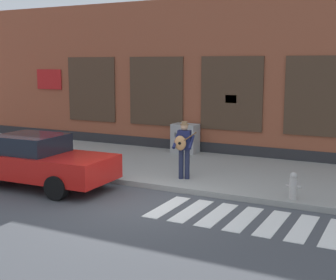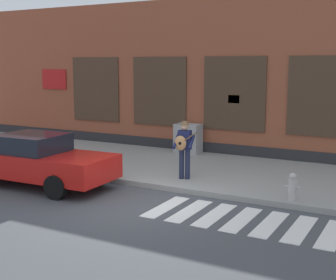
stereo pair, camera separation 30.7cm
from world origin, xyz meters
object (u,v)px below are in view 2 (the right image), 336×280
utility_box (188,138)px  fire_hydrant (293,187)px  busker (184,146)px  red_car (38,160)px

utility_box → fire_hydrant: utility_box is taller
utility_box → fire_hydrant: (5.14, -4.44, -0.21)m
busker → red_car: bearing=-149.0°
red_car → utility_box: 6.36m
busker → utility_box: busker is taller
red_car → fire_hydrant: (7.09, 1.61, -0.27)m
red_car → busker: 4.33m
busker → fire_hydrant: bearing=-10.2°
red_car → fire_hydrant: red_car is taller
busker → utility_box: size_ratio=1.55×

